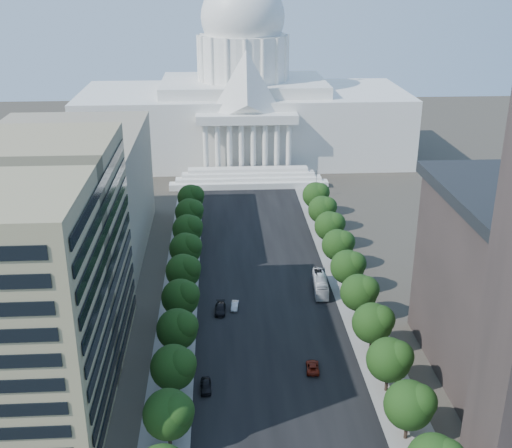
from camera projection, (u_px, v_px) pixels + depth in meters
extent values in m
cube|color=black|center=(260.00, 260.00, 158.83)|extent=(30.00, 260.00, 0.01)
cube|color=gray|center=(183.00, 262.00, 157.77)|extent=(8.00, 260.00, 0.02)
cube|color=gray|center=(336.00, 258.00, 159.90)|extent=(8.00, 260.00, 0.02)
cube|color=white|center=(244.00, 124.00, 242.22)|extent=(120.00, 50.00, 25.00)
cube|color=white|center=(243.00, 85.00, 236.83)|extent=(60.00, 40.00, 4.00)
cube|color=white|center=(247.00, 118.00, 214.23)|extent=(34.00, 8.00, 3.00)
cylinder|color=white|center=(243.00, 57.00, 233.11)|extent=(32.00, 32.00, 16.00)
ellipsoid|color=white|center=(243.00, 17.00, 227.91)|extent=(30.00, 30.00, 27.60)
cube|color=gray|center=(66.00, 193.00, 159.84)|extent=(38.00, 52.00, 30.00)
cylinder|color=#33261C|center=(170.00, 440.00, 96.12)|extent=(0.56, 0.56, 2.94)
sphere|color=black|center=(168.00, 414.00, 94.37)|extent=(7.60, 7.60, 7.60)
sphere|color=black|center=(177.00, 411.00, 93.32)|extent=(5.32, 5.32, 5.32)
cylinder|color=#33261C|center=(175.00, 391.00, 107.24)|extent=(0.56, 0.56, 2.94)
sphere|color=black|center=(173.00, 367.00, 105.49)|extent=(7.60, 7.60, 7.60)
sphere|color=black|center=(181.00, 364.00, 104.44)|extent=(5.32, 5.32, 5.32)
cylinder|color=#33261C|center=(178.00, 351.00, 118.36)|extent=(0.56, 0.56, 2.94)
sphere|color=black|center=(177.00, 329.00, 116.61)|extent=(7.60, 7.60, 7.60)
sphere|color=black|center=(184.00, 326.00, 115.56)|extent=(5.32, 5.32, 5.32)
cylinder|color=#33261C|center=(181.00, 318.00, 129.48)|extent=(0.56, 0.56, 2.94)
sphere|color=black|center=(180.00, 298.00, 127.73)|extent=(7.60, 7.60, 7.60)
sphere|color=black|center=(187.00, 294.00, 126.68)|extent=(5.32, 5.32, 5.32)
cylinder|color=#33261C|center=(184.00, 290.00, 140.60)|extent=(0.56, 0.56, 2.94)
sphere|color=black|center=(183.00, 271.00, 138.85)|extent=(7.60, 7.60, 7.60)
sphere|color=black|center=(189.00, 268.00, 137.80)|extent=(5.32, 5.32, 5.32)
cylinder|color=#33261C|center=(186.00, 267.00, 151.72)|extent=(0.56, 0.56, 2.94)
sphere|color=black|center=(185.00, 249.00, 149.97)|extent=(7.60, 7.60, 7.60)
sphere|color=black|center=(191.00, 245.00, 148.92)|extent=(5.32, 5.32, 5.32)
cylinder|color=#33261C|center=(188.00, 246.00, 162.84)|extent=(0.56, 0.56, 2.94)
sphere|color=black|center=(187.00, 229.00, 161.09)|extent=(7.60, 7.60, 7.60)
sphere|color=black|center=(192.00, 226.00, 160.04)|extent=(5.32, 5.32, 5.32)
cylinder|color=#33261C|center=(190.00, 229.00, 173.96)|extent=(0.56, 0.56, 2.94)
sphere|color=black|center=(189.00, 212.00, 172.21)|extent=(7.60, 7.60, 7.60)
sphere|color=black|center=(194.00, 209.00, 171.16)|extent=(5.32, 5.32, 5.32)
cylinder|color=#33261C|center=(191.00, 213.00, 185.08)|extent=(0.56, 0.56, 2.94)
sphere|color=black|center=(191.00, 198.00, 183.33)|extent=(7.60, 7.60, 7.60)
sphere|color=black|center=(195.00, 195.00, 182.28)|extent=(5.32, 5.32, 5.32)
cylinder|color=#33261C|center=(406.00, 430.00, 98.13)|extent=(0.56, 0.56, 2.94)
sphere|color=black|center=(409.00, 405.00, 96.39)|extent=(7.60, 7.60, 7.60)
sphere|color=black|center=(420.00, 401.00, 95.33)|extent=(5.32, 5.32, 5.32)
cylinder|color=#33261C|center=(387.00, 383.00, 109.25)|extent=(0.56, 0.56, 2.94)
sphere|color=black|center=(389.00, 360.00, 107.51)|extent=(7.60, 7.60, 7.60)
sphere|color=black|center=(398.00, 356.00, 106.45)|extent=(5.32, 5.32, 5.32)
cylinder|color=#33261C|center=(371.00, 345.00, 120.37)|extent=(0.56, 0.56, 2.94)
sphere|color=black|center=(372.00, 323.00, 118.63)|extent=(7.60, 7.60, 7.60)
sphere|color=black|center=(381.00, 319.00, 117.57)|extent=(5.32, 5.32, 5.32)
cylinder|color=#33261C|center=(357.00, 313.00, 131.49)|extent=(0.56, 0.56, 2.94)
sphere|color=black|center=(359.00, 293.00, 129.75)|extent=(7.60, 7.60, 7.60)
sphere|color=black|center=(366.00, 289.00, 128.69)|extent=(5.32, 5.32, 5.32)
cylinder|color=#33261C|center=(346.00, 286.00, 142.61)|extent=(0.56, 0.56, 2.94)
sphere|color=black|center=(347.00, 267.00, 140.87)|extent=(7.60, 7.60, 7.60)
sphere|color=black|center=(354.00, 264.00, 139.81)|extent=(5.32, 5.32, 5.32)
cylinder|color=#33261C|center=(337.00, 263.00, 153.73)|extent=(0.56, 0.56, 2.94)
sphere|color=black|center=(338.00, 245.00, 151.99)|extent=(7.60, 7.60, 7.60)
sphere|color=black|center=(344.00, 242.00, 150.93)|extent=(5.32, 5.32, 5.32)
cylinder|color=#33261C|center=(328.00, 243.00, 164.85)|extent=(0.56, 0.56, 2.94)
sphere|color=black|center=(329.00, 226.00, 163.11)|extent=(7.60, 7.60, 7.60)
sphere|color=black|center=(335.00, 223.00, 162.05)|extent=(5.32, 5.32, 5.32)
cylinder|color=#33261C|center=(321.00, 226.00, 175.97)|extent=(0.56, 0.56, 2.94)
sphere|color=black|center=(322.00, 210.00, 174.23)|extent=(7.60, 7.60, 7.60)
sphere|color=black|center=(327.00, 207.00, 173.17)|extent=(5.32, 5.32, 5.32)
cylinder|color=#33261C|center=(315.00, 210.00, 187.09)|extent=(0.56, 0.56, 2.94)
sphere|color=black|center=(315.00, 195.00, 185.35)|extent=(7.60, 7.60, 7.60)
sphere|color=black|center=(321.00, 192.00, 184.29)|extent=(5.32, 5.32, 5.32)
cylinder|color=gray|center=(404.00, 371.00, 107.34)|extent=(0.18, 0.18, 9.00)
cylinder|color=gray|center=(399.00, 349.00, 105.68)|extent=(2.40, 0.14, 0.14)
sphere|color=gray|center=(393.00, 350.00, 105.65)|extent=(0.44, 0.44, 0.44)
cylinder|color=gray|center=(370.00, 299.00, 130.51)|extent=(0.18, 0.18, 9.00)
cylinder|color=gray|center=(366.00, 281.00, 128.84)|extent=(2.40, 0.14, 0.14)
sphere|color=gray|center=(361.00, 281.00, 128.82)|extent=(0.44, 0.44, 0.44)
cylinder|color=gray|center=(347.00, 249.00, 153.67)|extent=(0.18, 0.18, 9.00)
cylinder|color=gray|center=(343.00, 233.00, 152.01)|extent=(2.40, 0.14, 0.14)
sphere|color=gray|center=(338.00, 234.00, 151.99)|extent=(0.44, 0.44, 0.44)
cylinder|color=gray|center=(330.00, 213.00, 176.84)|extent=(0.18, 0.18, 9.00)
cylinder|color=gray|center=(326.00, 198.00, 175.18)|extent=(2.40, 0.14, 0.14)
sphere|color=gray|center=(322.00, 198.00, 175.15)|extent=(0.44, 0.44, 0.44)
cylinder|color=gray|center=(316.00, 184.00, 200.01)|extent=(0.18, 0.18, 9.00)
cylinder|color=gray|center=(313.00, 171.00, 198.34)|extent=(2.40, 0.14, 0.14)
sphere|color=gray|center=(309.00, 171.00, 198.32)|extent=(0.44, 0.44, 0.44)
imported|color=black|center=(206.00, 386.00, 109.64)|extent=(2.00, 4.67, 1.57)
imported|color=#AFB1B7|center=(235.00, 306.00, 135.88)|extent=(1.90, 4.21, 1.34)
imported|color=#67170B|center=(313.00, 367.00, 115.04)|extent=(2.72, 5.10, 1.36)
imported|color=black|center=(220.00, 309.00, 134.38)|extent=(2.49, 5.53, 1.57)
imported|color=silver|center=(320.00, 284.00, 143.13)|extent=(3.69, 12.16, 3.34)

